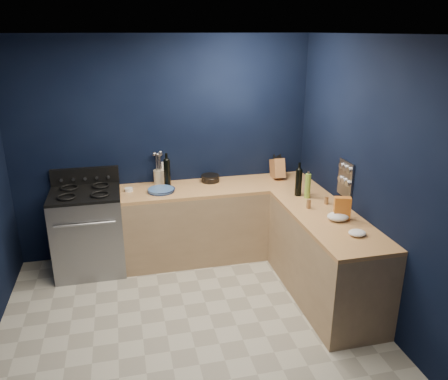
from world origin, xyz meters
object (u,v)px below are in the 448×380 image
object	(u,v)px
plate_stack	(161,190)
utensil_crock	(159,177)
gas_range	(89,233)
knife_block	(277,168)
crouton_bag	(342,208)

from	to	relation	value
plate_stack	utensil_crock	world-z (taller)	utensil_crock
gas_range	knife_block	world-z (taller)	knife_block
utensil_crock	crouton_bag	world-z (taller)	crouton_bag
plate_stack	knife_block	bearing A→B (deg)	7.08
plate_stack	crouton_bag	bearing A→B (deg)	-36.14
gas_range	plate_stack	xyz separation A→B (m)	(0.83, -0.04, 0.46)
utensil_crock	knife_block	bearing A→B (deg)	-5.24
utensil_crock	crouton_bag	size ratio (longest dim) A/B	0.71
plate_stack	utensil_crock	bearing A→B (deg)	87.81
gas_range	plate_stack	world-z (taller)	plate_stack
gas_range	knife_block	xyz separation A→B (m)	(2.29, 0.14, 0.56)
utensil_crock	gas_range	bearing A→B (deg)	-162.30
utensil_crock	knife_block	world-z (taller)	knife_block
plate_stack	crouton_bag	size ratio (longest dim) A/B	1.29
gas_range	utensil_crock	distance (m)	1.03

